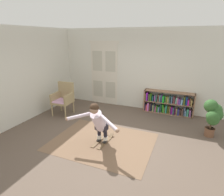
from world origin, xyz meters
TOP-DOWN VIEW (x-y plane):
  - ground_plane at (0.00, 0.00)m, footprint 7.20×7.20m
  - back_wall at (0.00, 2.60)m, footprint 6.00×0.10m
  - side_wall_left at (-3.00, 0.40)m, footprint 0.10×6.00m
  - double_door at (-1.35, 2.54)m, footprint 1.22×0.05m
  - rug at (-0.12, -0.23)m, footprint 2.55×1.94m
  - bookshelf at (1.16, 2.39)m, footprint 1.70×0.30m
  - wicker_chair at (-2.17, 0.97)m, footprint 0.63×0.63m
  - potted_plant at (2.45, 1.16)m, footprint 0.50×0.54m
  - skis_pair at (-0.12, -0.20)m, footprint 0.32×0.77m
  - person_skier at (-0.13, -0.42)m, footprint 1.42×0.71m

SIDE VIEW (x-z plane):
  - ground_plane at x=0.00m, z-range 0.00..0.00m
  - rug at x=-0.12m, z-range 0.00..0.01m
  - skis_pair at x=-0.12m, z-range -0.01..0.06m
  - bookshelf at x=1.16m, z-range -0.04..0.75m
  - wicker_chair at x=-2.17m, z-range 0.03..1.13m
  - potted_plant at x=2.45m, z-range 0.13..1.16m
  - person_skier at x=-0.13m, z-range 0.14..1.23m
  - double_door at x=-1.35m, z-range 0.01..2.46m
  - back_wall at x=0.00m, z-range 0.00..2.90m
  - side_wall_left at x=-3.00m, z-range 0.00..2.90m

